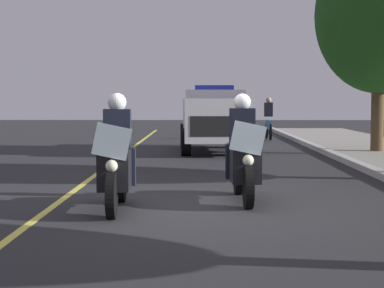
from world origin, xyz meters
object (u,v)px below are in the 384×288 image
(police_motorcycle_lead_right, at_px, (243,157))
(police_suv, at_px, (214,117))
(cyclist_background, at_px, (269,118))
(police_motorcycle_lead_left, at_px, (116,162))
(tree_far_back, at_px, (379,15))

(police_motorcycle_lead_right, relative_size, police_suv, 0.43)
(police_suv, height_order, cyclist_background, police_suv)
(cyclist_background, bearing_deg, police_motorcycle_lead_right, -7.51)
(police_motorcycle_lead_left, distance_m, cyclist_background, 17.08)
(cyclist_background, relative_size, tree_far_back, 0.28)
(police_suv, relative_size, cyclist_background, 2.82)
(police_motorcycle_lead_right, height_order, cyclist_background, police_motorcycle_lead_right)
(police_suv, bearing_deg, cyclist_background, 158.66)
(police_suv, distance_m, cyclist_background, 6.34)
(police_motorcycle_lead_left, xyz_separation_m, cyclist_background, (-16.60, 4.00, 0.14))
(police_motorcycle_lead_left, bearing_deg, tree_far_back, 146.36)
(police_motorcycle_lead_left, relative_size, tree_far_back, 0.34)
(police_motorcycle_lead_right, distance_m, police_suv, 9.88)
(police_suv, xyz_separation_m, cyclist_background, (-5.91, 2.31, -0.22))
(police_motorcycle_lead_left, xyz_separation_m, police_motorcycle_lead_right, (-0.83, 1.92, 0.00))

